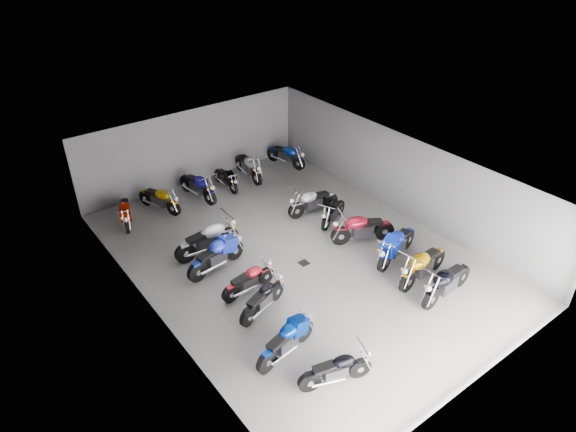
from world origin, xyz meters
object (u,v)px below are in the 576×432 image
Objects in this scene: motorcycle_left_d at (249,280)px; motorcycle_right_c at (396,245)px; motorcycle_right_f at (313,201)px; motorcycle_left_b at (287,340)px; drain_grate at (304,263)px; motorcycle_back_d at (226,178)px; motorcycle_back_a at (126,212)px; motorcycle_left_e at (217,255)px; motorcycle_back_b at (160,199)px; motorcycle_right_b at (423,265)px; motorcycle_left_a at (336,370)px; motorcycle_right_d at (362,228)px; motorcycle_back_e at (249,166)px; motorcycle_back_c at (198,186)px; motorcycle_back_f at (286,155)px; motorcycle_right_e at (333,212)px; motorcycle_left_c at (263,298)px; motorcycle_left_f at (208,239)px; motorcycle_right_a at (447,282)px.

motorcycle_right_c reaches higher than motorcycle_left_d.
motorcycle_left_b is at bearing 142.80° from motorcycle_right_f.
drain_grate is 6.18m from motorcycle_back_d.
drain_grate is 7.08m from motorcycle_back_a.
motorcycle_left_e is 4.61m from motorcycle_back_b.
motorcycle_right_b is at bearing 157.57° from motorcycle_right_c.
motorcycle_left_a is 6.45m from motorcycle_right_d.
motorcycle_back_e reaches higher than motorcycle_right_f.
motorcycle_back_d is (-1.75, 9.06, -0.13)m from motorcycle_right_b.
motorcycle_back_c is (1.61, 6.18, 0.09)m from motorcycle_left_d.
motorcycle_back_a is 1.04× the size of motorcycle_back_d.
motorcycle_back_c is 1.36m from motorcycle_back_d.
motorcycle_back_f is at bearing 161.54° from motorcycle_back_b.
motorcycle_back_e is (-0.51, 4.96, 0.12)m from motorcycle_right_e.
motorcycle_right_d is at bearing 100.89° from motorcycle_back_e.
motorcycle_left_c is 8.63m from motorcycle_back_e.
motorcycle_back_f is at bearing 132.42° from motorcycle_left_d.
motorcycle_right_b is 1.23× the size of motorcycle_back_a.
motorcycle_left_e is at bearing 163.38° from motorcycle_left_b.
motorcycle_left_e reaches higher than drain_grate.
motorcycle_left_e is 1.05× the size of motorcycle_right_f.
motorcycle_right_b is 9.52m from motorcycle_back_c.
motorcycle_right_b is 9.38m from motorcycle_back_f.
motorcycle_left_d is 0.88× the size of motorcycle_right_f.
motorcycle_left_d is 0.81× the size of motorcycle_right_b.
motorcycle_back_f is (6.50, 10.71, 0.05)m from motorcycle_left_a.
motorcycle_right_e is 5.64m from motorcycle_back_c.
motorcycle_right_c is at bearing 105.11° from motorcycle_back_c.
motorcycle_left_b is 7.34m from motorcycle_right_f.
motorcycle_right_b is 4.30m from motorcycle_right_e.
motorcycle_back_a is at bearing -154.74° from motorcycle_left_a.
motorcycle_back_d is at bearing 138.90° from motorcycle_left_c.
motorcycle_left_b is at bearing -5.17° from motorcycle_left_f.
motorcycle_back_c reaches higher than motorcycle_left_e.
motorcycle_left_f is 1.00× the size of motorcycle_right_b.
drain_grate is at bearing 26.40° from motorcycle_right_a.
motorcycle_left_c is 0.82× the size of motorcycle_right_c.
motorcycle_right_b is 5.27m from motorcycle_right_f.
motorcycle_right_e is 0.74× the size of motorcycle_back_e.
motorcycle_right_f is 7.05m from motorcycle_back_a.
motorcycle_back_f is at bearing 121.33° from motorcycle_left_c.
motorcycle_back_a is at bearing -174.29° from motorcycle_left_e.
motorcycle_back_f reaches higher than drain_grate.
motorcycle_back_a is (-6.22, 4.62, 0.04)m from motorcycle_right_e.
motorcycle_left_c is 0.82× the size of motorcycle_right_a.
motorcycle_back_f is (3.31, 0.19, 0.07)m from motorcycle_back_d.
motorcycle_back_f is (6.33, 0.22, 0.01)m from motorcycle_back_b.
motorcycle_right_b is at bearing -170.51° from motorcycle_right_f.
motorcycle_right_f reaches higher than motorcycle_back_a.
motorcycle_right_d is (5.32, 2.65, 0.05)m from motorcycle_left_b.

